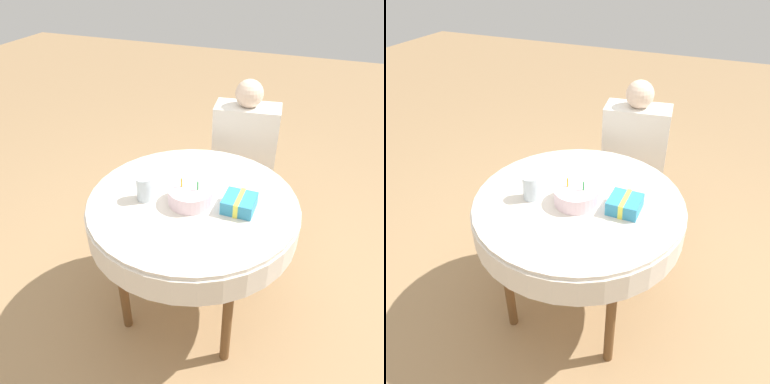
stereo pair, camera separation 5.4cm
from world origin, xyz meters
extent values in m
plane|color=#A37F56|center=(0.00, 0.00, 0.00)|extent=(12.00, 12.00, 0.00)
cylinder|color=silver|center=(0.00, 0.00, 0.76)|extent=(1.05, 1.05, 0.02)
cylinder|color=silver|center=(0.00, 0.00, 0.68)|extent=(1.07, 1.07, 0.14)
cylinder|color=brown|center=(-0.29, -0.29, 0.38)|extent=(0.05, 0.05, 0.75)
cylinder|color=brown|center=(0.29, -0.29, 0.38)|extent=(0.05, 0.05, 0.75)
cylinder|color=brown|center=(-0.29, 0.29, 0.38)|extent=(0.05, 0.05, 0.75)
cylinder|color=brown|center=(0.29, 0.29, 0.38)|extent=(0.05, 0.05, 0.75)
cube|color=brown|center=(0.07, 0.82, 0.41)|extent=(0.45, 0.45, 0.04)
cube|color=brown|center=(0.04, 1.00, 0.63)|extent=(0.36, 0.08, 0.41)
cylinder|color=brown|center=(-0.08, 0.62, 0.20)|extent=(0.04, 0.04, 0.39)
cylinder|color=brown|center=(0.26, 0.67, 0.20)|extent=(0.04, 0.04, 0.39)
cylinder|color=brown|center=(-0.13, 0.96, 0.20)|extent=(0.04, 0.04, 0.39)
cylinder|color=brown|center=(0.22, 1.01, 0.20)|extent=(0.04, 0.04, 0.39)
cylinder|color=beige|center=(-0.01, 0.65, 0.21)|extent=(0.09, 0.09, 0.43)
cylinder|color=beige|center=(0.19, 0.67, 0.21)|extent=(0.09, 0.09, 0.43)
cube|color=silver|center=(0.07, 0.82, 0.70)|extent=(0.44, 0.27, 0.54)
sphere|color=beige|center=(0.07, 0.82, 1.05)|extent=(0.18, 0.18, 0.18)
cylinder|color=silver|center=(0.00, -0.03, 0.81)|extent=(0.22, 0.22, 0.08)
cylinder|color=green|center=(0.04, -0.03, 0.87)|extent=(0.01, 0.01, 0.05)
cylinder|color=gold|center=(-0.05, -0.03, 0.87)|extent=(0.01, 0.01, 0.05)
cylinder|color=silver|center=(-0.22, -0.08, 0.84)|extent=(0.08, 0.08, 0.13)
cube|color=teal|center=(0.24, 0.00, 0.81)|extent=(0.15, 0.15, 0.07)
cube|color=#EAE54C|center=(0.24, 0.00, 0.81)|extent=(0.02, 0.16, 0.07)
camera|label=1|loc=(0.54, -1.43, 1.86)|focal=35.00mm
camera|label=2|loc=(0.59, -1.41, 1.86)|focal=35.00mm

